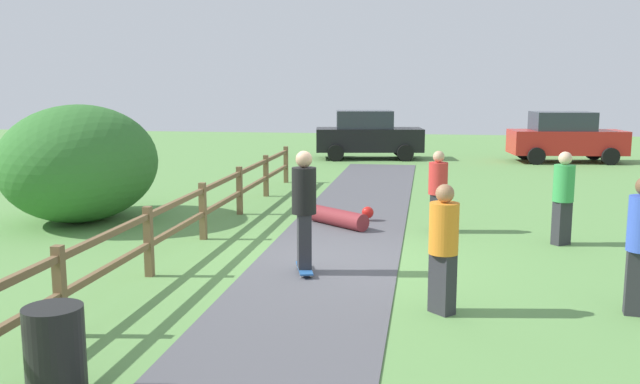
% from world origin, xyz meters
% --- Properties ---
extents(ground_plane, '(60.00, 60.00, 0.00)m').
position_xyz_m(ground_plane, '(0.00, 0.00, 0.00)').
color(ground_plane, '#60934C').
extents(asphalt_path, '(2.40, 28.00, 0.02)m').
position_xyz_m(asphalt_path, '(0.00, 0.00, 0.01)').
color(asphalt_path, '#515156').
rests_on(asphalt_path, ground_plane).
extents(wooden_fence, '(0.12, 18.12, 1.10)m').
position_xyz_m(wooden_fence, '(-2.60, 0.00, 0.67)').
color(wooden_fence, brown).
rests_on(wooden_fence, ground_plane).
extents(bush_large, '(3.21, 3.86, 2.53)m').
position_xyz_m(bush_large, '(-5.81, 2.62, 1.26)').
color(bush_large, '#33702D').
rests_on(bush_large, ground_plane).
extents(trash_bin, '(0.56, 0.56, 0.90)m').
position_xyz_m(trash_bin, '(-1.80, -5.35, 0.45)').
color(trash_bin, black).
rests_on(trash_bin, ground_plane).
extents(skater_riding, '(0.47, 0.82, 1.92)m').
position_xyz_m(skater_riding, '(-0.25, -0.78, 1.10)').
color(skater_riding, '#265999').
rests_on(skater_riding, asphalt_path).
extents(skater_fallen, '(1.40, 1.43, 0.36)m').
position_xyz_m(skater_fallen, '(-0.15, 2.87, 0.20)').
color(skater_fallen, maroon).
rests_on(skater_fallen, asphalt_path).
extents(bystander_orange, '(0.54, 0.54, 1.70)m').
position_xyz_m(bystander_orange, '(1.85, -2.31, 0.94)').
color(bystander_orange, '#2D2D33').
rests_on(bystander_orange, ground_plane).
extents(bystander_green, '(0.53, 0.53, 1.74)m').
position_xyz_m(bystander_green, '(4.11, 1.92, 0.96)').
color(bystander_green, '#2D2D33').
rests_on(bystander_green, ground_plane).
extents(bystander_red, '(0.50, 0.50, 1.64)m').
position_xyz_m(bystander_red, '(1.85, 2.68, 0.90)').
color(bystander_red, '#2D2D33').
rests_on(bystander_red, ground_plane).
extents(parked_car_black, '(4.41, 2.49, 1.92)m').
position_xyz_m(parked_car_black, '(-0.74, 16.03, 0.96)').
color(parked_car_black, black).
rests_on(parked_car_black, ground_plane).
extents(parked_car_red, '(4.36, 2.36, 1.92)m').
position_xyz_m(parked_car_red, '(6.81, 16.04, 0.96)').
color(parked_car_red, red).
rests_on(parked_car_red, ground_plane).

